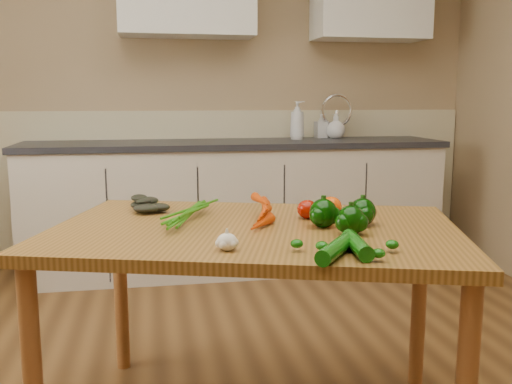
{
  "coord_description": "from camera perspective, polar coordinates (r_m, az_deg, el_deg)",
  "views": [
    {
      "loc": [
        -0.37,
        -1.66,
        1.19
      ],
      "look_at": [
        0.03,
        0.49,
        0.83
      ],
      "focal_mm": 40.0,
      "sensor_mm": 36.0,
      "label": 1
    }
  ],
  "objects": [
    {
      "name": "soap_bottle_c",
      "position": [
        4.2,
        7.99,
        6.53
      ],
      "size": [
        0.19,
        0.19,
        0.17
      ],
      "primitive_type": "imported",
      "rotation": [
        0.0,
        0.0,
        3.76
      ],
      "color": "silver",
      "rests_on": "counter_run"
    },
    {
      "name": "tomato_c",
      "position": [
        2.13,
        10.08,
        -1.91
      ],
      "size": [
        0.06,
        0.06,
        0.06
      ],
      "primitive_type": "ellipsoid",
      "color": "#DE4805",
      "rests_on": "table"
    },
    {
      "name": "leafy_greens",
      "position": [
        2.27,
        -11.39,
        -0.75
      ],
      "size": [
        0.2,
        0.18,
        0.1
      ],
      "primitive_type": null,
      "color": "black",
      "rests_on": "table"
    },
    {
      "name": "pepper_b",
      "position": [
        2.04,
        10.6,
        -1.97
      ],
      "size": [
        0.09,
        0.09,
        0.09
      ],
      "primitive_type": "sphere",
      "color": "black",
      "rests_on": "table"
    },
    {
      "name": "carrot_bunch",
      "position": [
        2.06,
        -1.79,
        -2.05
      ],
      "size": [
        0.31,
        0.27,
        0.07
      ],
      "primitive_type": null,
      "rotation": [
        0.0,
        0.0,
        -0.3
      ],
      "color": "#CB3D04",
      "rests_on": "table"
    },
    {
      "name": "tomato_b",
      "position": [
        2.18,
        7.51,
        -1.43
      ],
      "size": [
        0.08,
        0.08,
        0.07
      ],
      "primitive_type": "ellipsoid",
      "color": "#DE4805",
      "rests_on": "table"
    },
    {
      "name": "tomato_a",
      "position": [
        2.12,
        5.15,
        -1.73
      ],
      "size": [
        0.08,
        0.08,
        0.07
      ],
      "primitive_type": "ellipsoid",
      "color": "#8D0F02",
      "rests_on": "table"
    },
    {
      "name": "counter_run",
      "position": [
        3.97,
        -1.95,
        -1.27
      ],
      "size": [
        2.84,
        0.64,
        1.14
      ],
      "color": "#BFB39F",
      "rests_on": "ground"
    },
    {
      "name": "zucchini_a",
      "position": [
        1.67,
        10.09,
        -5.25
      ],
      "size": [
        0.07,
        0.21,
        0.05
      ],
      "primitive_type": "cylinder",
      "rotation": [
        1.57,
        0.0,
        -0.11
      ],
      "color": "#0A4907",
      "rests_on": "table"
    },
    {
      "name": "pepper_a",
      "position": [
        1.98,
        6.74,
        -2.12
      ],
      "size": [
        0.1,
        0.1,
        0.1
      ],
      "primitive_type": "sphere",
      "color": "black",
      "rests_on": "table"
    },
    {
      "name": "garlic_bulb",
      "position": [
        1.68,
        -2.92,
        -5.0
      ],
      "size": [
        0.06,
        0.06,
        0.05
      ],
      "primitive_type": "ellipsoid",
      "color": "white",
      "rests_on": "table"
    },
    {
      "name": "soap_bottle_b",
      "position": [
        4.22,
        6.51,
        6.59
      ],
      "size": [
        0.09,
        0.09,
        0.18
      ],
      "primitive_type": "imported",
      "rotation": [
        0.0,
        0.0,
        1.68
      ],
      "color": "silver",
      "rests_on": "counter_run"
    },
    {
      "name": "soap_bottle_a",
      "position": [
        4.06,
        4.14,
        7.17
      ],
      "size": [
        0.13,
        0.13,
        0.27
      ],
      "primitive_type": "imported",
      "rotation": [
        0.0,
        0.0,
        1.24
      ],
      "color": "silver",
      "rests_on": "counter_run"
    },
    {
      "name": "pepper_c",
      "position": [
        1.89,
        9.46,
        -2.8
      ],
      "size": [
        0.09,
        0.09,
        0.09
      ],
      "primitive_type": "sphere",
      "color": "black",
      "rests_on": "table"
    },
    {
      "name": "room",
      "position": [
        1.88,
        0.76,
        11.11
      ],
      "size": [
        4.04,
        5.04,
        2.64
      ],
      "color": "brown",
      "rests_on": "ground"
    },
    {
      "name": "table",
      "position": [
        2.01,
        -0.1,
        -5.79
      ],
      "size": [
        1.6,
        1.27,
        0.75
      ],
      "rotation": [
        0.0,
        0.0,
        -0.3
      ],
      "color": "olive",
      "rests_on": "ground"
    },
    {
      "name": "zucchini_b",
      "position": [
        1.63,
        8.04,
        -5.6
      ],
      "size": [
        0.18,
        0.22,
        0.05
      ],
      "primitive_type": "cylinder",
      "rotation": [
        1.57,
        0.0,
        -0.63
      ],
      "color": "#0A4907",
      "rests_on": "table"
    }
  ]
}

